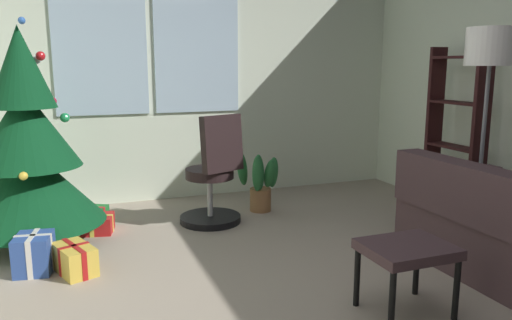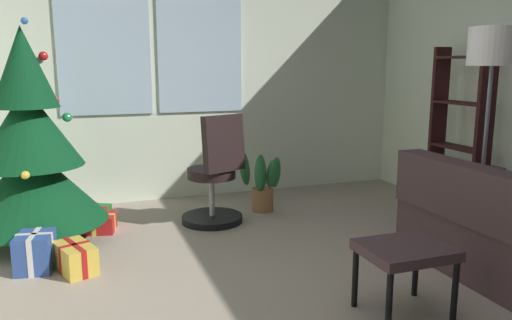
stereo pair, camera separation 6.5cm
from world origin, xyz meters
name	(u,v)px [view 1 (the left image)]	position (x,y,z in m)	size (l,w,h in m)	color
ground_plane	(295,316)	(0.00, 0.00, -0.05)	(4.87, 5.51, 0.10)	#A0927F
wall_back_with_windows	(183,68)	(-0.02, 2.80, 1.40)	(4.87, 0.12, 2.79)	silver
footstool	(407,254)	(0.58, -0.27, 0.36)	(0.49, 0.41, 0.42)	#432F32
holiday_tree	(28,155)	(-1.52, 1.80, 0.73)	(1.15, 1.15, 2.14)	#4C331E
gift_box_red	(94,224)	(-1.04, 1.88, 0.07)	(0.36, 0.34, 0.15)	red
gift_box_green	(88,216)	(-1.08, 2.12, 0.08)	(0.38, 0.35, 0.17)	#1E722D
gift_box_gold	(75,259)	(-1.22, 1.02, 0.10)	(0.31, 0.41, 0.21)	gold
gift_box_blue	(34,254)	(-1.48, 1.14, 0.13)	(0.28, 0.32, 0.27)	#2D4C99
office_chair	(213,182)	(0.00, 1.74, 0.39)	(0.56, 0.58, 1.01)	black
bookshelf	(455,142)	(2.22, 1.19, 0.72)	(0.18, 0.64, 1.60)	black
floor_lamp	(490,63)	(1.76, 0.41, 1.45)	(0.36, 0.36, 1.71)	slate
potted_plant	(260,182)	(0.53, 1.96, 0.29)	(0.46, 0.42, 0.61)	#90623C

